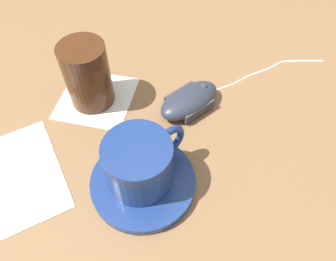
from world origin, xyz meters
TOP-DOWN VIEW (x-y plane):
  - ground_plane at (0.00, 0.00)m, footprint 3.00×3.00m
  - saucer at (-0.03, -0.05)m, footprint 0.14×0.14m
  - coffee_cup at (-0.03, -0.04)m, footprint 0.12×0.09m
  - computer_mouse at (0.12, -0.02)m, footprint 0.12×0.08m
  - mouse_cable at (0.28, -0.08)m, footprint 0.19×0.12m
  - napkin_under_glass at (0.04, 0.12)m, footprint 0.16×0.16m
  - drinking_glass at (0.04, 0.12)m, footprint 0.07×0.07m
  - napkin_spare at (-0.15, 0.11)m, footprint 0.21×0.21m

SIDE VIEW (x-z plane):
  - ground_plane at x=0.00m, z-range 0.00..0.00m
  - napkin_under_glass at x=0.04m, z-range 0.00..0.00m
  - napkin_spare at x=-0.15m, z-range 0.00..0.00m
  - mouse_cable at x=0.28m, z-range 0.00..0.00m
  - saucer at x=-0.03m, z-range 0.00..0.01m
  - computer_mouse at x=0.12m, z-range 0.00..0.03m
  - coffee_cup at x=-0.03m, z-range 0.01..0.08m
  - drinking_glass at x=0.04m, z-range 0.00..0.11m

